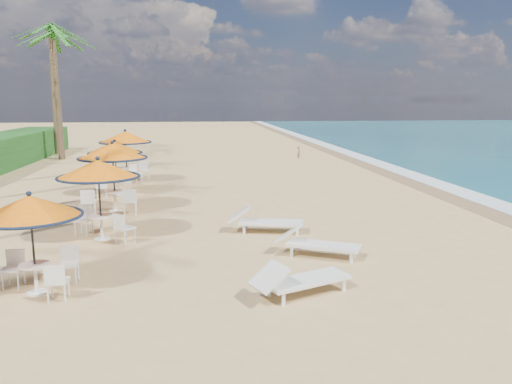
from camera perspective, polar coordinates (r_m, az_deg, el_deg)
ground at (r=11.26m, az=3.28°, el=-9.72°), size 160.00×160.00×0.00m
foam_strip at (r=23.59m, az=21.54°, el=0.27°), size 1.20×140.00×0.04m
wetsand_band at (r=23.18m, az=19.58°, el=0.23°), size 1.40×140.00×0.02m
station_0 at (r=10.90m, az=-24.16°, el=-2.81°), size 2.04×2.04×2.12m
station_1 at (r=14.45m, az=-17.52°, el=1.71°), size 2.26×2.26×2.36m
station_2 at (r=18.00m, az=-16.12°, el=3.77°), size 2.40×2.40×2.50m
station_3 at (r=21.31m, az=-15.79°, el=4.18°), size 2.21×2.31×2.31m
station_4 at (r=24.29m, az=-14.52°, el=5.56°), size 2.44×2.44×2.54m
lounger_near at (r=10.16m, az=4.84°, el=-9.91°), size 2.19×1.43×0.75m
lounger_mid at (r=12.69m, az=6.73°, el=-5.74°), size 2.18×1.55×0.76m
lounger_far at (r=14.80m, az=0.84°, el=-3.25°), size 2.30×1.13×0.79m
palm_6 at (r=35.46m, az=-22.10°, el=15.53°), size 5.00×5.00×8.19m
palm_7 at (r=39.12m, az=-22.51°, el=16.15°), size 5.00×5.00×9.05m
person at (r=33.48m, az=4.92°, el=4.56°), size 0.32×0.38×0.89m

